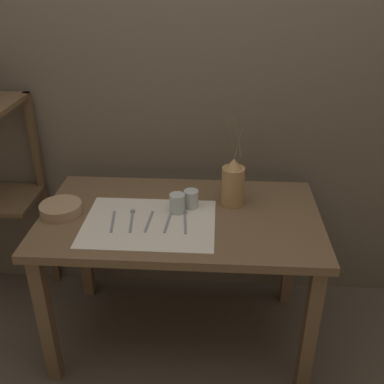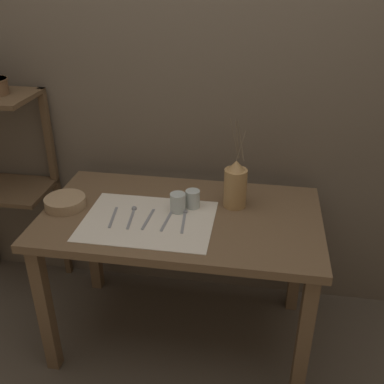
# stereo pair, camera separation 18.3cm
# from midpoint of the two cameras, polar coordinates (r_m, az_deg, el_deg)

# --- Properties ---
(ground_plane) EXTENTS (12.00, 12.00, 0.00)m
(ground_plane) POSITION_cam_midpoint_polar(r_m,az_deg,el_deg) (2.57, 0.89, -17.54)
(ground_plane) COLOR brown
(stone_wall_back) EXTENTS (7.00, 0.06, 2.40)m
(stone_wall_back) POSITION_cam_midpoint_polar(r_m,az_deg,el_deg) (2.37, 2.88, 12.39)
(stone_wall_back) COLOR brown
(stone_wall_back) RESTS_ON ground_plane
(wooden_table) EXTENTS (1.30, 0.74, 0.76)m
(wooden_table) POSITION_cam_midpoint_polar(r_m,az_deg,el_deg) (2.15, 1.02, -5.13)
(wooden_table) COLOR brown
(wooden_table) RESTS_ON ground_plane
(linen_cloth) EXTENTS (0.59, 0.44, 0.00)m
(linen_cloth) POSITION_cam_midpoint_polar(r_m,az_deg,el_deg) (2.05, -3.04, -3.71)
(linen_cloth) COLOR beige
(linen_cloth) RESTS_ON wooden_table
(pitcher_with_flowers) EXTENTS (0.11, 0.11, 0.44)m
(pitcher_with_flowers) POSITION_cam_midpoint_polar(r_m,az_deg,el_deg) (2.14, 7.99, 0.82)
(pitcher_with_flowers) COLOR #A87F4C
(pitcher_with_flowers) RESTS_ON wooden_table
(wooden_bowl) EXTENTS (0.19, 0.19, 0.05)m
(wooden_bowl) POSITION_cam_midpoint_polar(r_m,az_deg,el_deg) (2.21, -13.54, -1.33)
(wooden_bowl) COLOR #9E7F5B
(wooden_bowl) RESTS_ON wooden_table
(glass_tumbler_near) EXTENTS (0.07, 0.07, 0.09)m
(glass_tumbler_near) POSITION_cam_midpoint_polar(r_m,az_deg,el_deg) (2.09, 0.69, -1.40)
(glass_tumbler_near) COLOR #B7C1BC
(glass_tumbler_near) RESTS_ON wooden_table
(glass_tumbler_far) EXTENTS (0.07, 0.07, 0.09)m
(glass_tumbler_far) POSITION_cam_midpoint_polar(r_m,az_deg,el_deg) (2.13, 2.54, -0.93)
(glass_tumbler_far) COLOR #B7C1BC
(glass_tumbler_far) RESTS_ON wooden_table
(knife_center) EXTENTS (0.03, 0.18, 0.00)m
(knife_center) POSITION_cam_midpoint_polar(r_m,az_deg,el_deg) (2.08, -7.53, -3.25)
(knife_center) COLOR gray
(knife_center) RESTS_ON wooden_table
(spoon_inner) EXTENTS (0.04, 0.19, 0.02)m
(spoon_inner) POSITION_cam_midpoint_polar(r_m,az_deg,el_deg) (2.11, -5.04, -2.61)
(spoon_inner) COLOR gray
(spoon_inner) RESTS_ON wooden_table
(fork_outer) EXTENTS (0.02, 0.18, 0.00)m
(fork_outer) POSITION_cam_midpoint_polar(r_m,az_deg,el_deg) (2.05, -3.06, -3.52)
(fork_outer) COLOR gray
(fork_outer) RESTS_ON wooden_table
(fork_inner) EXTENTS (0.02, 0.18, 0.00)m
(fork_inner) POSITION_cam_midpoint_polar(r_m,az_deg,el_deg) (2.04, -0.67, -3.73)
(fork_inner) COLOR gray
(fork_inner) RESTS_ON wooden_table
(spoon_outer) EXTENTS (0.04, 0.19, 0.02)m
(spoon_outer) POSITION_cam_midpoint_polar(r_m,az_deg,el_deg) (2.07, 1.57, -3.09)
(spoon_outer) COLOR gray
(spoon_outer) RESTS_ON wooden_table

